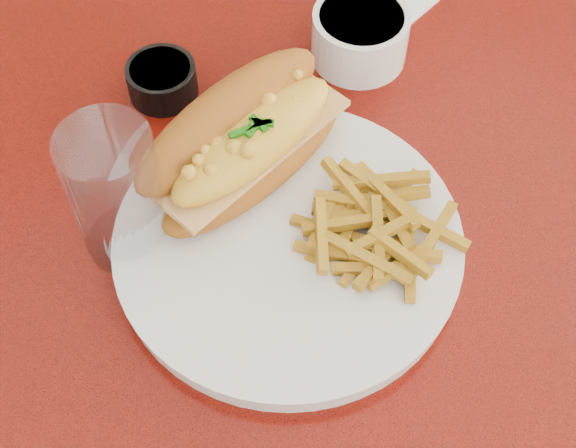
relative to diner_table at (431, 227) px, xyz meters
name	(u,v)px	position (x,y,z in m)	size (l,w,h in m)	color
ground	(379,421)	(0.00, 0.00, -0.61)	(8.00, 8.00, 0.00)	silver
diner_table	(431,227)	(0.00, 0.00, 0.00)	(1.23, 0.83, 0.77)	red
dinner_plate	(288,243)	(-0.20, -0.05, 0.17)	(0.38, 0.38, 0.02)	silver
mac_hoagie	(245,140)	(-0.20, 0.03, 0.22)	(0.22, 0.17, 0.09)	#A75E1B
fries_pile	(376,228)	(-0.13, -0.08, 0.20)	(0.11, 0.10, 0.03)	gold
fork	(345,181)	(-0.13, -0.02, 0.18)	(0.02, 0.14, 0.00)	silver
gravy_ramekin	(360,35)	(-0.04, 0.12, 0.19)	(0.11, 0.11, 0.05)	silver
sauce_cup_left	(162,79)	(-0.23, 0.16, 0.18)	(0.08, 0.08, 0.03)	black
water_tumbler	(117,194)	(-0.31, 0.01, 0.22)	(0.07, 0.07, 0.13)	#C0E1F7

